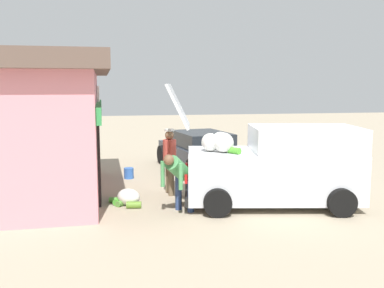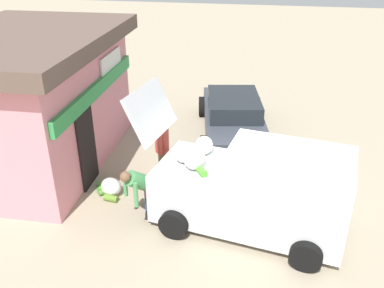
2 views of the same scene
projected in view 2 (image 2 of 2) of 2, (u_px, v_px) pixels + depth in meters
name	position (u px, v px, depth m)	size (l,w,h in m)	color
ground_plane	(249.00, 196.00, 9.92)	(60.00, 60.00, 0.00)	tan
storefront_bar	(31.00, 99.00, 10.74)	(6.07, 4.40, 3.50)	pink
delivery_van	(255.00, 189.00, 8.52)	(2.64, 4.63, 2.83)	silver
parked_sedan	(233.00, 117.00, 12.70)	(4.70, 2.70, 1.27)	#383D47
vendor_standing	(162.00, 146.00, 10.15)	(0.57, 0.37, 1.70)	#726047
customer_bending	(142.00, 188.00, 8.72)	(0.75, 0.75, 1.36)	navy
unloaded_banana_pile	(110.00, 187.00, 9.97)	(0.81, 0.84, 0.39)	silver
paint_bucket	(149.00, 136.00, 12.50)	(0.29, 0.29, 0.32)	blue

